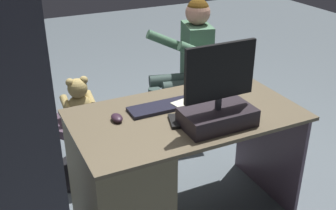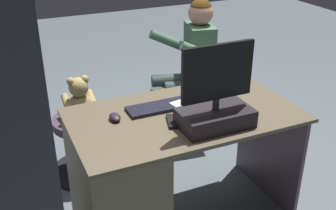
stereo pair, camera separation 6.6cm
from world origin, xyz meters
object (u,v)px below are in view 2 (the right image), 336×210
computer_mouse (115,117)px  office_chair_teddy (84,141)px  keyboard (162,106)px  teddy_bear (79,99)px  visitor_chair (198,100)px  person (191,57)px  tv_remote (171,121)px  monitor (216,106)px  desk (130,178)px  cup (226,89)px

computer_mouse → office_chair_teddy: 0.81m
keyboard → teddy_bear: size_ratio=1.33×
keyboard → visitor_chair: bearing=-129.3°
person → tv_remote: bearing=57.6°
tv_remote → office_chair_teddy: tv_remote is taller
monitor → person: monitor is taller
desk → person: size_ratio=1.14×
computer_mouse → desk: bearing=115.4°
monitor → tv_remote: bearing=-31.6°
teddy_bear → person: size_ratio=0.28×
cup → person: person is taller
cup → visitor_chair: size_ratio=0.20×
tv_remote → visitor_chair: size_ratio=0.32×
teddy_bear → visitor_chair: bearing=-166.7°
teddy_bear → monitor: bearing=119.6°
tv_remote → office_chair_teddy: size_ratio=0.29×
keyboard → desk: bearing=24.5°
desk → office_chair_teddy: size_ratio=2.49×
visitor_chair → person: 0.42m
cup → tv_remote: (0.45, 0.17, -0.04)m
desk → tv_remote: size_ratio=8.70×
office_chair_teddy → keyboard: bearing=120.3°
monitor → office_chair_teddy: size_ratio=0.88×
tv_remote → visitor_chair: bearing=-108.1°
computer_mouse → tv_remote: computer_mouse is taller
keyboard → computer_mouse: computer_mouse is taller
desk → monitor: 0.66m
visitor_chair → monitor: bearing=65.4°
cup → visitor_chair: 1.07m
office_chair_teddy → person: 1.10m
cup → tv_remote: 0.48m
desk → office_chair_teddy: 0.75m
cup → keyboard: bearing=-1.8°
desk → computer_mouse: 0.38m
office_chair_teddy → visitor_chair: 1.10m
monitor → visitor_chair: bearing=-114.6°
computer_mouse → cup: cup is taller
keyboard → cup: 0.42m
cup → person: size_ratio=0.08×
computer_mouse → teddy_bear: computer_mouse is taller
computer_mouse → monitor: bearing=149.2°
cup → tv_remote: size_ratio=0.63×
keyboard → computer_mouse: 0.30m
tv_remote → person: bearing=-105.5°
desk → keyboard: keyboard is taller
desk → computer_mouse: size_ratio=13.60×
visitor_chair → person: (0.08, 0.02, 0.41)m
keyboard → office_chair_teddy: size_ratio=0.80×
cup → person: 0.90m
office_chair_teddy → teddy_bear: 0.33m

